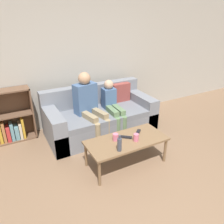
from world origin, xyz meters
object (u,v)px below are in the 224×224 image
couch (100,117)px  bottle (119,144)px  bookshelf (11,121)px  person_adult (88,102)px  tv_remote_0 (126,137)px  person_child (112,105)px  cup_far (136,137)px  coffee_table (126,142)px  cup_near (116,137)px  tv_remote_1 (138,132)px

couch → bottle: couch is taller
bookshelf → person_adult: person_adult is taller
couch → tv_remote_0: bearing=-93.8°
person_child → cup_far: (-0.17, -1.00, -0.09)m
bookshelf → person_child: person_child is taller
coffee_table → person_adult: 1.04m
cup_near → coffee_table: bearing=-24.1°
cup_near → bottle: bottle is taller
couch → tv_remote_0: couch is taller
person_adult → cup_far: bearing=-87.1°
cup_far → tv_remote_1: bearing=48.2°
person_adult → tv_remote_0: person_adult is taller
person_adult → tv_remote_1: bearing=-76.5°
couch → coffee_table: bearing=-94.7°
bottle → person_adult: bearing=87.2°
couch → person_adult: size_ratio=1.66×
bookshelf → person_child: (1.65, -0.61, 0.19)m
bookshelf → coffee_table: size_ratio=0.80×
person_child → cup_far: bearing=-97.1°
cup_far → tv_remote_0: size_ratio=0.66×
person_child → tv_remote_0: bearing=-103.5°
person_adult → bottle: bearing=-104.2°
coffee_table → cup_far: bearing=-39.6°
person_child → tv_remote_1: bearing=-89.1°
couch → bottle: (-0.31, -1.24, 0.22)m
cup_far → bookshelf: bearing=132.5°
couch → coffee_table: size_ratio=1.68×
person_child → cup_near: person_child is taller
cup_near → tv_remote_0: (0.16, -0.02, -0.04)m
bookshelf → person_adult: bearing=-24.7°
person_adult → bottle: size_ratio=5.07×
tv_remote_0 → person_child: bearing=24.2°
bookshelf → cup_near: bearing=-49.9°
couch → person_child: bearing=-37.0°
person_child → couch: bearing=145.4°
couch → bottle: 1.30m
cup_far → bottle: 0.34m
bookshelf → bottle: bearing=-56.1°
person_adult → person_child: 0.46m
person_child → tv_remote_1: 0.85m
tv_remote_1 → tv_remote_0: bearing=-123.6°
bookshelf → coffee_table: (1.38, -1.53, 0.01)m
cup_near → couch: bearing=76.9°
coffee_table → cup_far: cup_far is taller
coffee_table → person_adult: (-0.17, 0.97, 0.31)m
person_adult → cup_near: size_ratio=11.67×
cup_far → person_child: bearing=80.6°
bookshelf → cup_far: bookshelf is taller
coffee_table → tv_remote_1: size_ratio=7.27×
bookshelf → tv_remote_1: 2.18m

